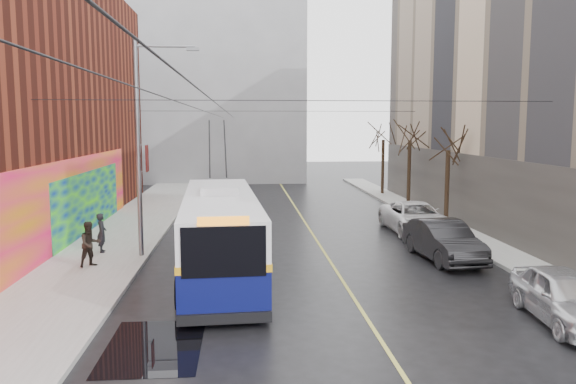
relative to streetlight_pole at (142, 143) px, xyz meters
name	(u,v)px	position (x,y,z in m)	size (l,w,h in m)	color
ground	(326,348)	(6.14, -10.00, -4.85)	(140.00, 140.00, 0.00)	black
sidewalk_left	(111,247)	(-1.86, 2.00, -4.77)	(4.00, 60.00, 0.15)	gray
sidewalk_right	(476,241)	(15.14, 2.00, -4.77)	(2.00, 60.00, 0.15)	gray
lane_line	(314,236)	(7.64, 4.00, -4.84)	(0.12, 50.00, 0.01)	#BFB74C
building_far	(203,90)	(0.14, 34.99, 4.17)	(20.50, 12.10, 18.00)	gray
streetlight_pole	(142,143)	(0.00, 0.00, 0.00)	(2.65, 0.60, 9.00)	slate
catenary_wires	(232,111)	(3.60, 4.77, 1.40)	(18.00, 60.00, 0.22)	black
tree_near	(449,136)	(15.14, 6.00, 0.13)	(3.20, 3.20, 6.40)	black
tree_mid	(410,129)	(15.14, 13.00, 0.41)	(3.20, 3.20, 6.68)	black
tree_far	(384,130)	(15.14, 20.00, 0.30)	(3.20, 3.20, 6.57)	black
puddle	(154,346)	(1.81, -9.55, -4.84)	(2.38, 3.70, 0.01)	black
pigeons_flying	(232,92)	(3.67, 1.39, 2.11)	(3.70, 2.56, 2.33)	slate
trolleybus	(220,231)	(3.23, -2.60, -3.24)	(3.38, 12.34, 5.79)	#090D49
parked_car_a	(565,296)	(13.14, -8.73, -4.08)	(1.81, 4.49, 1.53)	silver
parked_car_b	(443,241)	(12.33, -1.27, -4.03)	(1.74, 4.98, 1.64)	black
parked_car_c	(415,218)	(12.97, 4.56, -4.06)	(2.62, 5.68, 1.58)	white
following_car	(235,202)	(3.62, 11.72, -4.09)	(1.78, 4.42, 1.50)	#A9AAAE
pedestrian_a	(102,233)	(-1.93, 0.69, -3.86)	(0.61, 0.40, 1.68)	black
pedestrian_b	(90,244)	(-1.77, -1.75, -3.82)	(0.85, 0.66, 1.74)	black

